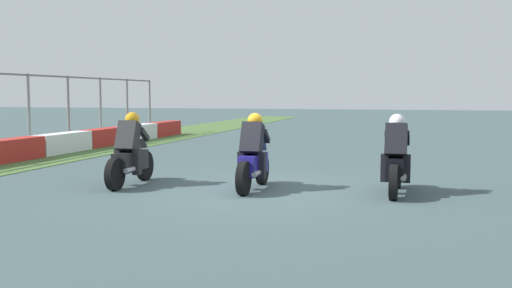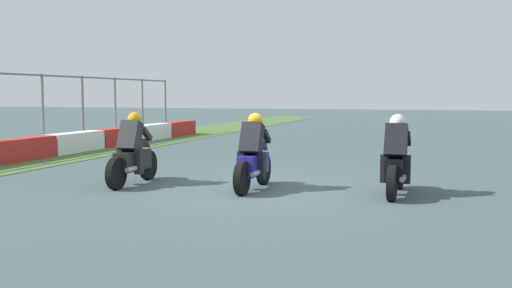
{
  "view_description": "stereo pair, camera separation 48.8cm",
  "coord_description": "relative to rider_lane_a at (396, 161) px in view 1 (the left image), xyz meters",
  "views": [
    {
      "loc": [
        -10.87,
        -2.87,
        1.88
      ],
      "look_at": [
        0.03,
        0.09,
        0.9
      ],
      "focal_mm": 40.45,
      "sensor_mm": 36.0,
      "label": 1
    },
    {
      "loc": [
        -10.73,
        -3.34,
        1.88
      ],
      "look_at": [
        0.03,
        0.09,
        0.9
      ],
      "focal_mm": 40.45,
      "sensor_mm": 36.0,
      "label": 2
    }
  ],
  "objects": [
    {
      "name": "ground_plane",
      "position": [
        -0.24,
        2.6,
        -0.62
      ],
      "size": [
        120.0,
        120.0,
        0.0
      ],
      "primitive_type": "plane",
      "color": "#3E5152"
    },
    {
      "name": "rider_lane_a",
      "position": [
        0.0,
        0.0,
        0.0
      ],
      "size": [
        2.04,
        0.54,
        1.51
      ],
      "rotation": [
        0.0,
        0.0,
        -0.02
      ],
      "color": "black",
      "rests_on": "ground_plane"
    },
    {
      "name": "rider_lane_b",
      "position": [
        -0.24,
        2.73,
        0.0
      ],
      "size": [
        2.04,
        0.54,
        1.51
      ],
      "rotation": [
        0.0,
        0.0,
        0.0
      ],
      "color": "black",
      "rests_on": "ground_plane"
    },
    {
      "name": "rider_lane_c",
      "position": [
        -0.38,
        5.32,
        0.0
      ],
      "size": [
        2.04,
        0.55,
        1.51
      ],
      "rotation": [
        0.0,
        0.0,
        0.03
      ],
      "color": "black",
      "rests_on": "ground_plane"
    }
  ]
}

